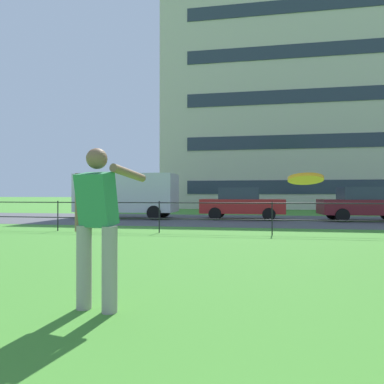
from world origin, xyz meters
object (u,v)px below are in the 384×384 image
Objects in this scene: panel_van_right at (127,193)px; car_maroon_far_left at (365,204)px; apartment_building_background at (330,109)px; person_thrower at (97,223)px; frisbee at (306,179)px; car_red_center at (242,203)px.

car_maroon_far_left is (11.32, 0.05, -0.49)m from panel_van_right.
person_thrower is at bearing -106.06° from apartment_building_background.
frisbee is 15.56m from panel_van_right.
panel_van_right is at bearing 109.01° from person_thrower.
panel_van_right is at bearing -179.75° from car_maroon_far_left.
person_thrower is 0.42× the size of car_maroon_far_left.
frisbee is 0.07× the size of car_red_center.
person_thrower is at bearing -116.36° from car_maroon_far_left.
car_maroon_far_left is (5.56, -0.20, 0.00)m from car_red_center.
panel_van_right reaches higher than car_maroon_far_left.
panel_van_right is 1.23× the size of car_maroon_far_left.
car_red_center is (1.13, 13.69, -0.14)m from person_thrower.
panel_van_right is 5.79m from car_red_center.
person_thrower is 14.23m from panel_van_right.
car_red_center is 20.66m from apartment_building_background.
person_thrower is 2.15m from frisbee.
person_thrower is 0.42× the size of car_red_center.
car_maroon_far_left is at bearing 0.25° from panel_van_right.
apartment_building_background is (7.76, 17.19, 8.42)m from car_red_center.
panel_van_right is 23.45m from apartment_building_background.
apartment_building_background reaches higher than car_maroon_far_left.
frisbee is 0.07× the size of car_maroon_far_left.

